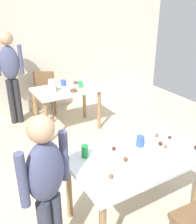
{
  "coord_description": "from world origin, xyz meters",
  "views": [
    {
      "loc": [
        -1.33,
        -1.65,
        2.13
      ],
      "look_at": [
        0.06,
        0.69,
        0.9
      ],
      "focal_mm": 41.02,
      "sensor_mm": 36.0,
      "label": 1
    }
  ],
  "objects_px": {
    "chair_far_table": "(44,92)",
    "person_girl_near": "(47,186)",
    "pitcher_far": "(52,86)",
    "soda_can": "(85,151)",
    "person_adult_far": "(10,70)",
    "dining_table_near": "(135,165)",
    "dining_table_far": "(67,95)",
    "mixing_bowl": "(184,145)"
  },
  "relations": [
    {
      "from": "chair_far_table",
      "to": "person_girl_near",
      "type": "relative_size",
      "value": 0.62
    },
    {
      "from": "pitcher_far",
      "to": "soda_can",
      "type": "bearing_deg",
      "value": -102.19
    },
    {
      "from": "person_girl_near",
      "to": "person_adult_far",
      "type": "height_order",
      "value": "person_adult_far"
    },
    {
      "from": "dining_table_near",
      "to": "person_adult_far",
      "type": "bearing_deg",
      "value": 99.15
    },
    {
      "from": "dining_table_near",
      "to": "chair_far_table",
      "type": "relative_size",
      "value": 1.44
    },
    {
      "from": "chair_far_table",
      "to": "soda_can",
      "type": "bearing_deg",
      "value": -101.01
    },
    {
      "from": "dining_table_far",
      "to": "pitcher_far",
      "type": "distance_m",
      "value": 0.36
    },
    {
      "from": "dining_table_far",
      "to": "mixing_bowl",
      "type": "xyz_separation_m",
      "value": [
        0.25,
        -2.28,
        0.16
      ]
    },
    {
      "from": "dining_table_far",
      "to": "chair_far_table",
      "type": "xyz_separation_m",
      "value": [
        -0.16,
        0.68,
        -0.13
      ]
    },
    {
      "from": "chair_far_table",
      "to": "person_adult_far",
      "type": "height_order",
      "value": "person_adult_far"
    },
    {
      "from": "dining_table_far",
      "to": "chair_far_table",
      "type": "bearing_deg",
      "value": 103.11
    },
    {
      "from": "person_girl_near",
      "to": "soda_can",
      "type": "distance_m",
      "value": 0.57
    },
    {
      "from": "soda_can",
      "to": "mixing_bowl",
      "type": "bearing_deg",
      "value": -22.56
    },
    {
      "from": "dining_table_near",
      "to": "mixing_bowl",
      "type": "xyz_separation_m",
      "value": [
        0.49,
        -0.14,
        0.14
      ]
    },
    {
      "from": "chair_far_table",
      "to": "soda_can",
      "type": "distance_m",
      "value": 2.65
    },
    {
      "from": "dining_table_far",
      "to": "person_adult_far",
      "type": "relative_size",
      "value": 0.65
    },
    {
      "from": "soda_can",
      "to": "pitcher_far",
      "type": "relative_size",
      "value": 0.58
    },
    {
      "from": "dining_table_near",
      "to": "dining_table_far",
      "type": "bearing_deg",
      "value": 83.58
    },
    {
      "from": "person_adult_far",
      "to": "soda_can",
      "type": "bearing_deg",
      "value": -89.15
    },
    {
      "from": "chair_far_table",
      "to": "person_girl_near",
      "type": "height_order",
      "value": "person_girl_near"
    },
    {
      "from": "dining_table_near",
      "to": "soda_can",
      "type": "distance_m",
      "value": 0.51
    },
    {
      "from": "dining_table_far",
      "to": "mixing_bowl",
      "type": "bearing_deg",
      "value": -83.87
    },
    {
      "from": "person_adult_far",
      "to": "pitcher_far",
      "type": "height_order",
      "value": "person_adult_far"
    },
    {
      "from": "person_adult_far",
      "to": "pitcher_far",
      "type": "xyz_separation_m",
      "value": [
        0.43,
        -0.79,
        -0.13
      ]
    },
    {
      "from": "chair_far_table",
      "to": "soda_can",
      "type": "xyz_separation_m",
      "value": [
        -0.5,
        -2.59,
        0.31
      ]
    },
    {
      "from": "mixing_bowl",
      "to": "pitcher_far",
      "type": "bearing_deg",
      "value": 103.04
    },
    {
      "from": "mixing_bowl",
      "to": "soda_can",
      "type": "bearing_deg",
      "value": 157.44
    },
    {
      "from": "dining_table_near",
      "to": "soda_can",
      "type": "relative_size",
      "value": 10.27
    },
    {
      "from": "dining_table_near",
      "to": "dining_table_far",
      "type": "height_order",
      "value": "same"
    },
    {
      "from": "person_girl_near",
      "to": "mixing_bowl",
      "type": "xyz_separation_m",
      "value": [
        1.39,
        -0.07,
        -0.05
      ]
    },
    {
      "from": "dining_table_far",
      "to": "person_girl_near",
      "type": "relative_size",
      "value": 0.75
    },
    {
      "from": "pitcher_far",
      "to": "dining_table_near",
      "type": "bearing_deg",
      "value": -89.29
    },
    {
      "from": "person_adult_far",
      "to": "chair_far_table",
      "type": "bearing_deg",
      "value": -3.83
    },
    {
      "from": "dining_table_near",
      "to": "person_girl_near",
      "type": "relative_size",
      "value": 0.89
    },
    {
      "from": "dining_table_far",
      "to": "chair_far_table",
      "type": "distance_m",
      "value": 0.71
    },
    {
      "from": "dining_table_near",
      "to": "chair_far_table",
      "type": "bearing_deg",
      "value": 88.34
    },
    {
      "from": "chair_far_table",
      "to": "person_adult_far",
      "type": "xyz_separation_m",
      "value": [
        -0.54,
        0.04,
        0.49
      ]
    },
    {
      "from": "person_adult_far",
      "to": "mixing_bowl",
      "type": "relative_size",
      "value": 8.51
    },
    {
      "from": "chair_far_table",
      "to": "person_adult_far",
      "type": "distance_m",
      "value": 0.73
    },
    {
      "from": "person_girl_near",
      "to": "mixing_bowl",
      "type": "height_order",
      "value": "person_girl_near"
    },
    {
      "from": "mixing_bowl",
      "to": "person_adult_far",
      "type": "bearing_deg",
      "value": 107.5
    },
    {
      "from": "soda_can",
      "to": "dining_table_far",
      "type": "bearing_deg",
      "value": 70.84
    }
  ]
}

